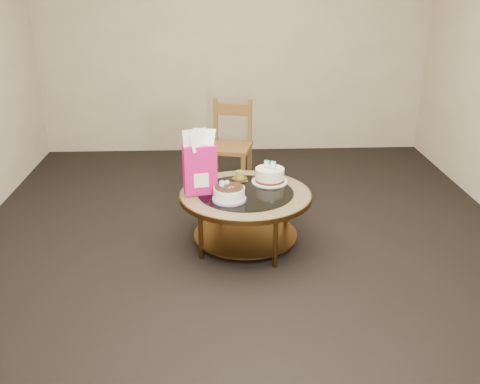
{
  "coord_description": "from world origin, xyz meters",
  "views": [
    {
      "loc": [
        -0.22,
        -3.78,
        2.02
      ],
      "look_at": [
        -0.04,
        0.02,
        0.45
      ],
      "focal_mm": 40.0,
      "sensor_mm": 36.0,
      "label": 1
    }
  ],
  "objects_px": {
    "gift_bag": "(200,162)",
    "decorated_cake": "(229,194)",
    "dining_chair": "(230,145)",
    "cream_cake": "(270,176)",
    "coffee_table": "(246,202)"
  },
  "relations": [
    {
      "from": "gift_bag",
      "to": "decorated_cake",
      "type": "bearing_deg",
      "value": -47.14
    },
    {
      "from": "gift_bag",
      "to": "dining_chair",
      "type": "relative_size",
      "value": 0.56
    },
    {
      "from": "cream_cake",
      "to": "dining_chair",
      "type": "xyz_separation_m",
      "value": [
        -0.29,
        1.04,
        -0.07
      ]
    },
    {
      "from": "decorated_cake",
      "to": "cream_cake",
      "type": "bearing_deg",
      "value": 46.24
    },
    {
      "from": "coffee_table",
      "to": "dining_chair",
      "type": "height_order",
      "value": "dining_chair"
    },
    {
      "from": "coffee_table",
      "to": "decorated_cake",
      "type": "distance_m",
      "value": 0.24
    },
    {
      "from": "decorated_cake",
      "to": "gift_bag",
      "type": "bearing_deg",
      "value": 142.93
    },
    {
      "from": "cream_cake",
      "to": "dining_chair",
      "type": "distance_m",
      "value": 1.08
    },
    {
      "from": "coffee_table",
      "to": "dining_chair",
      "type": "relative_size",
      "value": 1.16
    },
    {
      "from": "dining_chair",
      "to": "coffee_table",
      "type": "bearing_deg",
      "value": -72.43
    },
    {
      "from": "decorated_cake",
      "to": "cream_cake",
      "type": "relative_size",
      "value": 0.87
    },
    {
      "from": "dining_chair",
      "to": "cream_cake",
      "type": "bearing_deg",
      "value": -60.74
    },
    {
      "from": "cream_cake",
      "to": "gift_bag",
      "type": "relative_size",
      "value": 0.59
    },
    {
      "from": "decorated_cake",
      "to": "cream_cake",
      "type": "height_order",
      "value": "cream_cake"
    },
    {
      "from": "cream_cake",
      "to": "coffee_table",
      "type": "bearing_deg",
      "value": -110.64
    }
  ]
}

